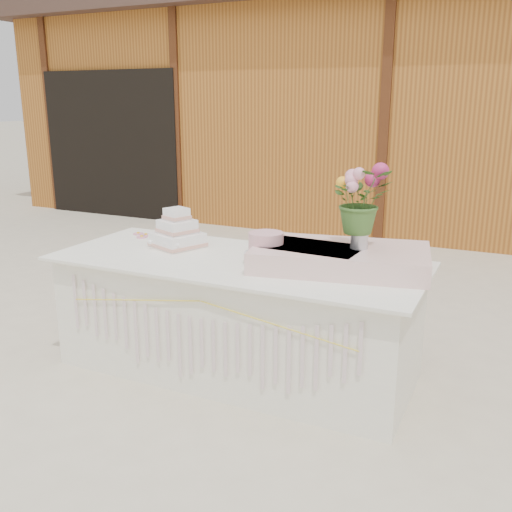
# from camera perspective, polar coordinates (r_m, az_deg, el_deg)

# --- Properties ---
(ground) EXTENTS (80.00, 80.00, 0.00)m
(ground) POSITION_cam_1_polar(r_m,az_deg,el_deg) (3.94, -1.89, -11.22)
(ground) COLOR beige
(ground) RESTS_ON ground
(barn) EXTENTS (12.60, 4.60, 3.30)m
(barn) POSITION_cam_1_polar(r_m,az_deg,el_deg) (9.27, 15.56, 14.25)
(barn) COLOR #A66522
(barn) RESTS_ON ground
(cake_table) EXTENTS (2.40, 1.00, 0.77)m
(cake_table) POSITION_cam_1_polar(r_m,az_deg,el_deg) (3.78, -1.98, -5.99)
(cake_table) COLOR white
(cake_table) RESTS_ON ground
(wedding_cake) EXTENTS (0.40, 0.40, 0.27)m
(wedding_cake) POSITION_cam_1_polar(r_m,az_deg,el_deg) (3.99, -7.87, 2.21)
(wedding_cake) COLOR white
(wedding_cake) RESTS_ON cake_table
(pink_cake_stand) EXTENTS (0.28, 0.28, 0.20)m
(pink_cake_stand) POSITION_cam_1_polar(r_m,az_deg,el_deg) (3.54, 1.00, 0.97)
(pink_cake_stand) COLOR white
(pink_cake_stand) RESTS_ON cake_table
(satin_runner) EXTENTS (1.13, 0.78, 0.13)m
(satin_runner) POSITION_cam_1_polar(r_m,az_deg,el_deg) (3.49, 8.43, -0.17)
(satin_runner) COLOR beige
(satin_runner) RESTS_ON cake_table
(flower_vase) EXTENTS (0.11, 0.11, 0.14)m
(flower_vase) POSITION_cam_1_polar(r_m,az_deg,el_deg) (3.45, 10.31, 1.91)
(flower_vase) COLOR silver
(flower_vase) RESTS_ON satin_runner
(bouquet) EXTENTS (0.45, 0.43, 0.39)m
(bouquet) POSITION_cam_1_polar(r_m,az_deg,el_deg) (3.40, 10.52, 6.28)
(bouquet) COLOR #3E6729
(bouquet) RESTS_ON flower_vase
(loose_flowers) EXTENTS (0.30, 0.41, 0.02)m
(loose_flowers) POSITION_cam_1_polar(r_m,az_deg,el_deg) (4.28, -12.52, 1.74)
(loose_flowers) COLOR pink
(loose_flowers) RESTS_ON cake_table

